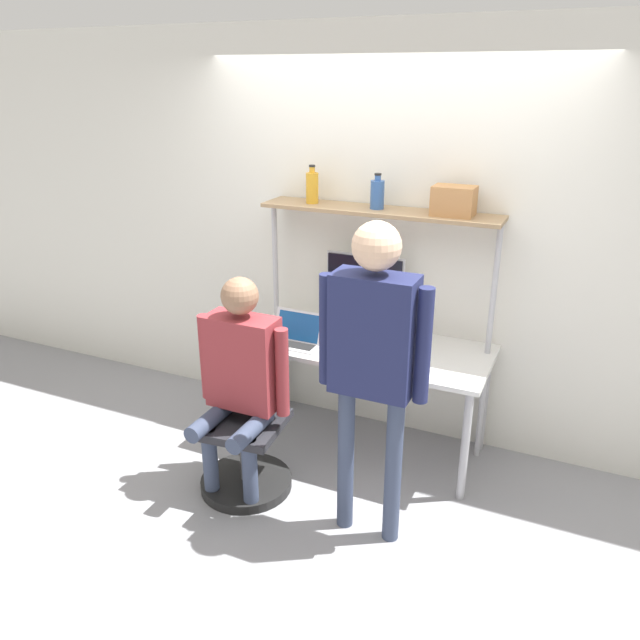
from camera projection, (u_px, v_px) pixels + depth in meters
name	position (u px, v px, depth m)	size (l,w,h in m)	color
ground_plane	(341.00, 474.00, 3.98)	(12.00, 12.00, 0.00)	gray
wall_back	(387.00, 241.00, 4.13)	(8.00, 0.06, 2.70)	silver
desk	(364.00, 356.00, 4.05)	(1.62, 0.71, 0.75)	silver
shelf_unit	(378.00, 245.00, 3.97)	(1.53, 0.29, 1.60)	#997A56
monitor	(364.00, 288.00, 4.14)	(0.54, 0.19, 0.53)	#B7B7BC
laptop	(297.00, 335.00, 4.03)	(0.34, 0.21, 0.20)	silver
cell_phone	(329.00, 350.00, 3.93)	(0.07, 0.15, 0.01)	black
office_chair	(248.00, 444.00, 3.80)	(0.56, 0.56, 0.92)	black
person_seated	(240.00, 371.00, 3.57)	(0.58, 0.47, 1.35)	#38425B
person_standing	(373.00, 345.00, 3.08)	(0.58, 0.24, 1.75)	#38425B
bottle_amber	(312.00, 187.00, 4.02)	(0.08, 0.08, 0.24)	gold
bottle_blue	(377.00, 194.00, 3.86)	(0.09, 0.09, 0.22)	#335999
storage_box	(454.00, 201.00, 3.67)	(0.25, 0.17, 0.17)	#B27A47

